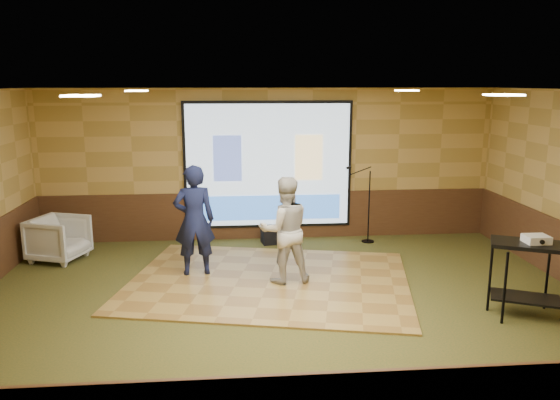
{
  "coord_description": "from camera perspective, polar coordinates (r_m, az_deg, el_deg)",
  "views": [
    {
      "loc": [
        -0.7,
        -7.2,
        3.1
      ],
      "look_at": [
        0.03,
        1.11,
        1.3
      ],
      "focal_mm": 35.0,
      "sensor_mm": 36.0,
      "label": 1
    }
  ],
  "objects": [
    {
      "name": "room_shell",
      "position": [
        7.3,
        0.54,
        4.27
      ],
      "size": [
        9.04,
        7.04,
        3.02
      ],
      "color": "tan",
      "rests_on": "ground"
    },
    {
      "name": "duffel_bag",
      "position": [
        10.75,
        -0.62,
        -3.74
      ],
      "size": [
        0.53,
        0.39,
        0.3
      ],
      "primitive_type": "cube",
      "rotation": [
        0.0,
        0.0,
        0.16
      ],
      "color": "black",
      "rests_on": "ground"
    },
    {
      "name": "av_table",
      "position": [
        8.02,
        24.53,
        -6.12
      ],
      "size": [
        0.98,
        0.52,
        1.03
      ],
      "rotation": [
        0.0,
        0.0,
        -0.43
      ],
      "color": "black",
      "rests_on": "ground"
    },
    {
      "name": "projector",
      "position": [
        7.95,
        25.21,
        -3.72
      ],
      "size": [
        0.31,
        0.26,
        0.1
      ],
      "primitive_type": "cube",
      "rotation": [
        0.0,
        0.0,
        -0.01
      ],
      "color": "white",
      "rests_on": "av_table"
    },
    {
      "name": "downlight_sw",
      "position": [
        5.89,
        -20.09,
        10.2
      ],
      "size": [
        0.32,
        0.32,
        0.02
      ],
      "primitive_type": "cube",
      "color": "#FFEABF",
      "rests_on": "room_shell"
    },
    {
      "name": "dance_floor",
      "position": [
        8.76,
        -1.14,
        -8.43
      ],
      "size": [
        4.96,
        4.17,
        0.03
      ],
      "primitive_type": "cube",
      "rotation": [
        0.0,
        0.0,
        -0.22
      ],
      "color": "#A47F3C",
      "rests_on": "ground"
    },
    {
      "name": "mic_stand",
      "position": [
        10.87,
        8.95,
        -1.84
      ],
      "size": [
        0.6,
        0.25,
        1.54
      ],
      "rotation": [
        0.0,
        0.0,
        0.24
      ],
      "color": "black",
      "rests_on": "ground"
    },
    {
      "name": "ground",
      "position": [
        7.87,
        0.51,
        -11.02
      ],
      "size": [
        9.0,
        9.0,
        0.0
      ],
      "primitive_type": "plane",
      "color": "#303E1C",
      "rests_on": "ground"
    },
    {
      "name": "downlight_nw",
      "position": [
        9.12,
        -14.75,
        10.98
      ],
      "size": [
        0.32,
        0.32,
        0.02
      ],
      "primitive_type": "cube",
      "color": "#FFEABF",
      "rests_on": "room_shell"
    },
    {
      "name": "projector_screen",
      "position": [
        10.78,
        -1.23,
        3.51
      ],
      "size": [
        3.32,
        0.06,
        2.52
      ],
      "color": "black",
      "rests_on": "room_shell"
    },
    {
      "name": "banquet_chair",
      "position": [
        10.44,
        -22.11,
        -3.77
      ],
      "size": [
        1.09,
        1.08,
        0.79
      ],
      "primitive_type": "imported",
      "rotation": [
        0.0,
        0.0,
        1.23
      ],
      "color": "gray",
      "rests_on": "ground"
    },
    {
      "name": "downlight_ne",
      "position": [
        9.45,
        13.1,
        11.09
      ],
      "size": [
        0.32,
        0.32,
        0.02
      ],
      "primitive_type": "cube",
      "color": "#FFEABF",
      "rests_on": "room_shell"
    },
    {
      "name": "downlight_se",
      "position": [
        6.39,
        22.33,
        10.13
      ],
      "size": [
        0.32,
        0.32,
        0.02
      ],
      "primitive_type": "cube",
      "color": "#FFEABF",
      "rests_on": "room_shell"
    },
    {
      "name": "player_left",
      "position": [
        8.88,
        -8.94,
        -2.1
      ],
      "size": [
        0.71,
        0.51,
        1.8
      ],
      "primitive_type": "imported",
      "rotation": [
        0.0,
        0.0,
        3.27
      ],
      "color": "#141A40",
      "rests_on": "dance_floor"
    },
    {
      "name": "wainscot_back",
      "position": [
        11.02,
        -1.22,
        -1.6
      ],
      "size": [
        9.0,
        0.04,
        0.95
      ],
      "primitive_type": "cube",
      "color": "#462817",
      "rests_on": "ground"
    },
    {
      "name": "player_right",
      "position": [
        8.45,
        0.5,
        -3.15
      ],
      "size": [
        0.89,
        0.74,
        1.67
      ],
      "primitive_type": "imported",
      "rotation": [
        0.0,
        0.0,
        3.28
      ],
      "color": "#BCB5AC",
      "rests_on": "dance_floor"
    }
  ]
}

